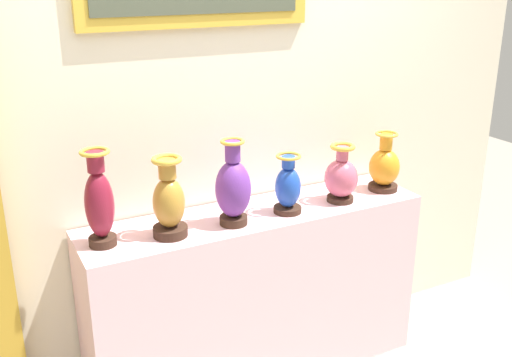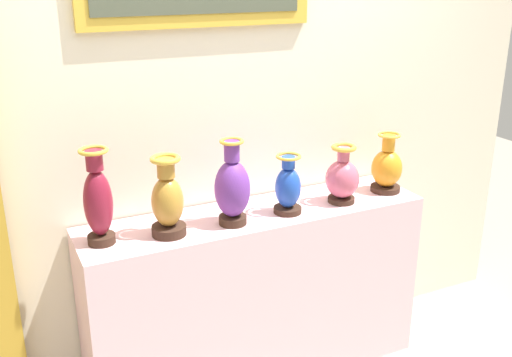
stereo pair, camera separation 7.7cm
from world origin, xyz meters
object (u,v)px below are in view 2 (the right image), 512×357
Objects in this scene: vase_ochre at (168,201)px; vase_sapphire at (288,188)px; vase_amber at (387,168)px; vase_violet at (232,188)px; vase_rose at (342,178)px; vase_burgundy at (98,201)px.

vase_ochre reaches higher than vase_sapphire.
vase_amber is at bearing 1.34° from vase_ochre.
vase_violet is 1.39× the size of vase_sapphire.
vase_ochre reaches higher than vase_rose.
vase_amber is at bearing -0.59° from vase_burgundy.
vase_burgundy reaches higher than vase_violet.
vase_rose is at bearing -174.01° from vase_amber.
vase_ochre is 1.22× the size of vase_rose.
vase_amber reaches higher than vase_rose.
vase_burgundy is 1.16× the size of vase_ochre.
vase_sapphire is 0.31m from vase_rose.
vase_amber is at bearing 3.12° from vase_sapphire.
vase_burgundy is at bearing 179.41° from vase_amber.
vase_violet is (0.60, -0.06, -0.02)m from vase_burgundy.
vase_rose is at bearing 0.90° from vase_violet.
vase_rose is 0.30m from vase_amber.
vase_burgundy is at bearing 176.86° from vase_sapphire.
vase_burgundy is 1.35× the size of vase_amber.
vase_burgundy reaches higher than vase_sapphire.
vase_rose is (0.61, 0.01, -0.05)m from vase_violet.
vase_rose is (1.20, -0.05, -0.07)m from vase_burgundy.
vase_sapphire is at bearing -3.14° from vase_burgundy.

